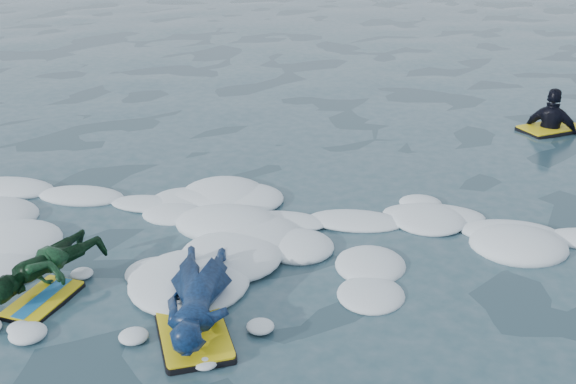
# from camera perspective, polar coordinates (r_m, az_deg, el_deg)

# --- Properties ---
(ground) EXTENTS (120.00, 120.00, 0.00)m
(ground) POSITION_cam_1_polar(r_m,az_deg,el_deg) (7.64, -5.72, -6.51)
(ground) COLOR #172A37
(ground) RESTS_ON ground
(foam_band) EXTENTS (12.00, 3.10, 0.30)m
(foam_band) POSITION_cam_1_polar(r_m,az_deg,el_deg) (8.52, -4.08, -3.06)
(foam_band) COLOR white
(foam_band) RESTS_ON ground
(prone_woman_unit) EXTENTS (1.02, 1.76, 0.44)m
(prone_woman_unit) POSITION_cam_1_polar(r_m,az_deg,el_deg) (6.80, -7.13, -8.50)
(prone_woman_unit) COLOR black
(prone_woman_unit) RESTS_ON ground
(prone_child_unit) EXTENTS (1.09, 1.35, 0.48)m
(prone_child_unit) POSITION_cam_1_polar(r_m,az_deg,el_deg) (7.54, -18.37, -6.02)
(prone_child_unit) COLOR black
(prone_child_unit) RESTS_ON ground
(waiting_rider_unit) EXTENTS (1.19, 1.05, 1.56)m
(waiting_rider_unit) POSITION_cam_1_polar(r_m,az_deg,el_deg) (12.60, 19.98, 4.28)
(waiting_rider_unit) COLOR black
(waiting_rider_unit) RESTS_ON ground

